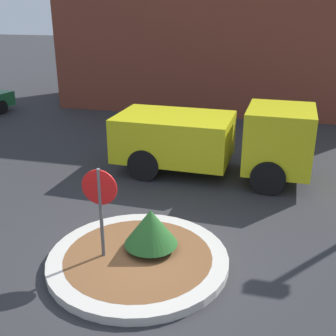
% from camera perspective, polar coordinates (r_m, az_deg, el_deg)
% --- Properties ---
extents(ground_plane, '(120.00, 120.00, 0.00)m').
position_cam_1_polar(ground_plane, '(8.63, -4.04, -12.72)').
color(ground_plane, '#2D2D30').
extents(traffic_island, '(3.59, 3.59, 0.17)m').
position_cam_1_polar(traffic_island, '(8.58, -4.05, -12.25)').
color(traffic_island, '#BCB7AD').
rests_on(traffic_island, ground_plane).
extents(stop_sign, '(0.70, 0.07, 2.01)m').
position_cam_1_polar(stop_sign, '(8.04, -9.18, -4.26)').
color(stop_sign, '#4C4C51').
rests_on(stop_sign, ground_plane).
extents(island_shrub, '(1.09, 1.09, 0.88)m').
position_cam_1_polar(island_shrub, '(8.48, -2.35, -7.98)').
color(island_shrub, brown).
rests_on(island_shrub, traffic_island).
extents(utility_truck, '(5.76, 2.46, 2.16)m').
position_cam_1_polar(utility_truck, '(12.51, 6.30, 4.02)').
color(utility_truck, gold).
rests_on(utility_truck, ground_plane).
extents(storefront_building, '(15.26, 6.07, 7.79)m').
position_cam_1_polar(storefront_building, '(21.93, 7.55, 18.68)').
color(storefront_building, brown).
rests_on(storefront_building, ground_plane).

